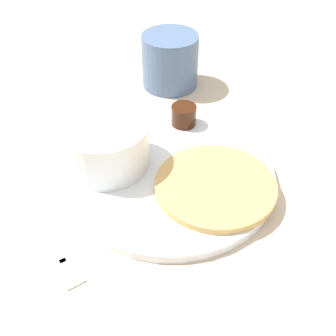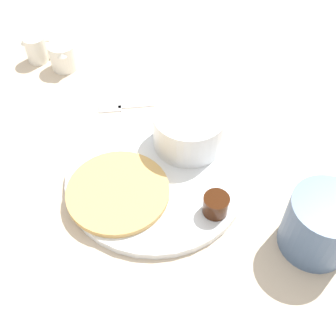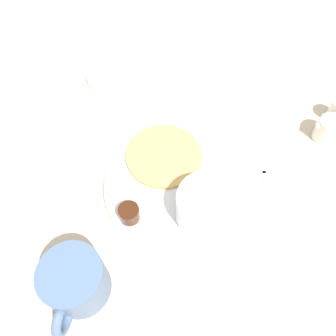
% 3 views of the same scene
% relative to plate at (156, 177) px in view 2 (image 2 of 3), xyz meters
% --- Properties ---
extents(ground_plane, '(4.00, 4.00, 0.00)m').
position_rel_plate_xyz_m(ground_plane, '(0.00, 0.00, -0.01)').
color(ground_plane, '#C6B299').
extents(plate, '(0.27, 0.27, 0.01)m').
position_rel_plate_xyz_m(plate, '(0.00, 0.00, 0.00)').
color(plate, white).
rests_on(plate, ground_plane).
extents(pancake_stack, '(0.15, 0.15, 0.01)m').
position_rel_plate_xyz_m(pancake_stack, '(0.05, 0.03, 0.01)').
color(pancake_stack, tan).
rests_on(pancake_stack, plate).
extents(bowl, '(0.11, 0.11, 0.06)m').
position_rel_plate_xyz_m(bowl, '(-0.05, -0.06, 0.04)').
color(bowl, white).
rests_on(bowl, plate).
extents(syrup_cup, '(0.04, 0.04, 0.03)m').
position_rel_plate_xyz_m(syrup_cup, '(-0.08, 0.07, 0.02)').
color(syrup_cup, '#38190A').
rests_on(syrup_cup, plate).
extents(butter_ramekin, '(0.04, 0.04, 0.04)m').
position_rel_plate_xyz_m(butter_ramekin, '(-0.08, -0.07, 0.02)').
color(butter_ramekin, white).
rests_on(butter_ramekin, plate).
extents(coffee_mug, '(0.12, 0.09, 0.09)m').
position_rel_plate_xyz_m(coffee_mug, '(-0.21, 0.11, 0.04)').
color(coffee_mug, slate).
rests_on(coffee_mug, ground_plane).
extents(creamer_pitcher_near, '(0.05, 0.07, 0.05)m').
position_rel_plate_xyz_m(creamer_pitcher_near, '(0.17, -0.28, 0.02)').
color(creamer_pitcher_near, white).
rests_on(creamer_pitcher_near, ground_plane).
extents(creamer_pitcher_far, '(0.06, 0.04, 0.05)m').
position_rel_plate_xyz_m(creamer_pitcher_far, '(0.23, -0.30, 0.02)').
color(creamer_pitcher_far, white).
rests_on(creamer_pitcher_far, ground_plane).
extents(fork, '(0.14, 0.03, 0.00)m').
position_rel_plate_xyz_m(fork, '(0.05, -0.16, -0.00)').
color(fork, silver).
rests_on(fork, ground_plane).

